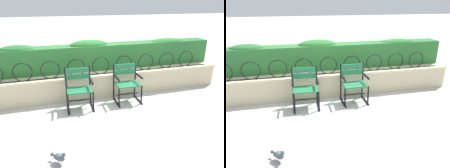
% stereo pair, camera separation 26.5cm
% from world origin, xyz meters
% --- Properties ---
extents(ground_plane, '(60.00, 60.00, 0.00)m').
position_xyz_m(ground_plane, '(0.00, 0.00, 0.00)').
color(ground_plane, '#B7B5AF').
extents(stone_wall, '(6.23, 0.41, 0.58)m').
position_xyz_m(stone_wall, '(0.00, 0.80, 0.30)').
color(stone_wall, beige).
rests_on(stone_wall, ground).
extents(iron_arch_fence, '(5.71, 0.02, 0.42)m').
position_xyz_m(iron_arch_fence, '(-0.08, 0.72, 0.78)').
color(iron_arch_fence, black).
rests_on(iron_arch_fence, stone_wall).
extents(hedge_row, '(6.10, 0.45, 0.75)m').
position_xyz_m(hedge_row, '(-0.02, 1.20, 0.93)').
color(hedge_row, '#2D7033').
rests_on(hedge_row, stone_wall).
extents(park_chair_left, '(0.59, 0.54, 0.89)m').
position_xyz_m(park_chair_left, '(-0.69, 0.31, 0.47)').
color(park_chair_left, '#237547').
rests_on(park_chair_left, ground).
extents(park_chair_right, '(0.59, 0.53, 0.89)m').
position_xyz_m(park_chair_right, '(0.43, 0.34, 0.47)').
color(park_chair_right, '#237547').
rests_on(park_chair_right, ground).
extents(pigeon_near_chairs, '(0.23, 0.24, 0.22)m').
position_xyz_m(pigeon_near_chairs, '(-1.26, -1.42, 0.11)').
color(pigeon_near_chairs, '#5B5B66').
rests_on(pigeon_near_chairs, ground).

